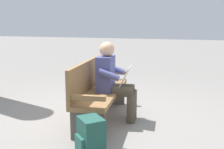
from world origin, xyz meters
TOP-DOWN VIEW (x-y plane):
  - ground_plane at (0.00, 0.00)m, footprint 40.00×40.00m
  - bench_near at (0.01, -0.07)m, footprint 1.84×0.69m
  - person_seated at (-0.03, 0.16)m, footprint 0.60×0.60m
  - backpack at (1.17, 0.28)m, footprint 0.37×0.37m

SIDE VIEW (x-z plane):
  - ground_plane at x=0.00m, z-range 0.00..0.00m
  - backpack at x=1.17m, z-range 0.00..0.44m
  - bench_near at x=0.01m, z-range 0.01..0.91m
  - person_seated at x=-0.03m, z-range 0.04..1.22m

